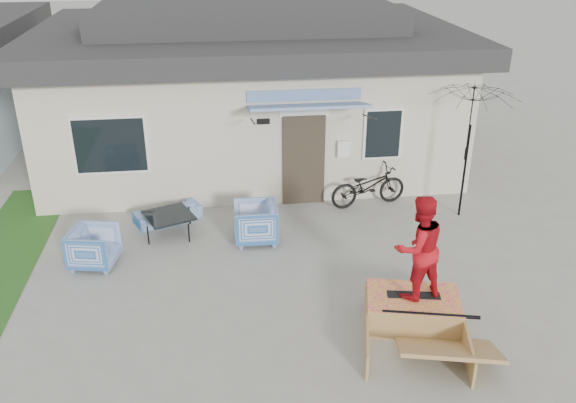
{
  "coord_description": "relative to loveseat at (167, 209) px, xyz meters",
  "views": [
    {
      "loc": [
        -0.97,
        -8.15,
        5.99
      ],
      "look_at": [
        0.3,
        1.8,
        1.3
      ],
      "focal_mm": 37.71,
      "sensor_mm": 36.0,
      "label": 1
    }
  ],
  "objects": [
    {
      "name": "loveseat",
      "position": [
        0.0,
        0.0,
        0.0
      ],
      "size": [
        1.46,
        0.97,
        0.55
      ],
      "primitive_type": "imported",
      "rotation": [
        0.0,
        0.0,
        3.57
      ],
      "color": "#2058A2",
      "rests_on": "ground"
    },
    {
      "name": "house",
      "position": [
        2.08,
        4.07,
        1.66
      ],
      "size": [
        10.8,
        8.49,
        4.1
      ],
      "color": "beige",
      "rests_on": "ground"
    },
    {
      "name": "coffee_table",
      "position": [
        0.07,
        -0.63,
        -0.05
      ],
      "size": [
        1.19,
        1.19,
        0.45
      ],
      "primitive_type": "cube",
      "rotation": [
        0.0,
        0.0,
        0.39
      ],
      "color": "black",
      "rests_on": "ground"
    },
    {
      "name": "ground",
      "position": [
        2.08,
        -3.92,
        -0.28
      ],
      "size": [
        90.0,
        90.0,
        0.0
      ],
      "primitive_type": "plane",
      "color": "gray",
      "rests_on": "ground"
    },
    {
      "name": "skater",
      "position": [
        4.15,
        -4.22,
        1.14
      ],
      "size": [
        0.99,
        0.85,
        1.74
      ],
      "primitive_type": "imported",
      "rotation": [
        0.0,
        0.0,
        3.4
      ],
      "color": "red",
      "rests_on": "skateboard"
    },
    {
      "name": "patio_umbrella",
      "position": [
        6.43,
        -0.55,
        1.47
      ],
      "size": [
        1.9,
        1.76,
        2.2
      ],
      "color": "black",
      "rests_on": "ground"
    },
    {
      "name": "armchair_left",
      "position": [
        -1.26,
        -1.72,
        0.15
      ],
      "size": [
        0.91,
        0.95,
        0.84
      ],
      "primitive_type": "imported",
      "rotation": [
        0.0,
        0.0,
        1.38
      ],
      "color": "#2058A2",
      "rests_on": "ground"
    },
    {
      "name": "skate_ramp",
      "position": [
        4.14,
        -4.27,
        -0.03
      ],
      "size": [
        1.9,
        2.26,
        0.49
      ],
      "primitive_type": null,
      "rotation": [
        0.0,
        0.0,
        -0.24
      ],
      "color": "#A17A46",
      "rests_on": "ground"
    },
    {
      "name": "bicycle",
      "position": [
        4.52,
        0.23,
        0.3
      ],
      "size": [
        1.9,
        0.97,
        1.16
      ],
      "primitive_type": "imported",
      "rotation": [
        0.0,
        0.0,
        1.76
      ],
      "color": "black",
      "rests_on": "ground"
    },
    {
      "name": "skateboard",
      "position": [
        4.15,
        -4.22,
        0.24
      ],
      "size": [
        0.87,
        0.37,
        0.05
      ],
      "primitive_type": "cube",
      "rotation": [
        0.0,
        0.0,
        -0.19
      ],
      "color": "black",
      "rests_on": "skate_ramp"
    },
    {
      "name": "armchair_right",
      "position": [
        1.84,
        -1.14,
        0.17
      ],
      "size": [
        0.83,
        0.88,
        0.89
      ],
      "primitive_type": "imported",
      "rotation": [
        0.0,
        0.0,
        -1.59
      ],
      "color": "#2058A2",
      "rests_on": "ground"
    }
  ]
}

